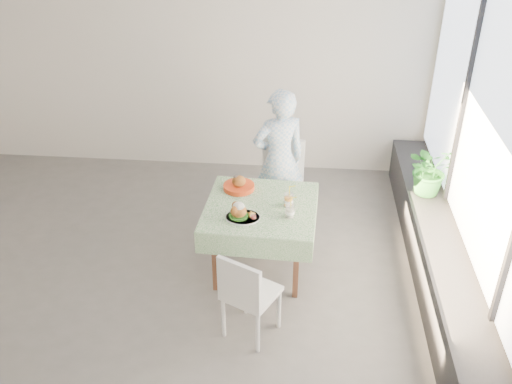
# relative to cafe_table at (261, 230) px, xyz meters

# --- Properties ---
(floor) EXTENTS (6.00, 6.00, 0.00)m
(floor) POSITION_rel_cafe_table_xyz_m (-1.09, -0.28, -0.46)
(floor) COLOR #5B5856
(floor) RESTS_ON ground
(wall_back) EXTENTS (6.00, 0.02, 2.80)m
(wall_back) POSITION_rel_cafe_table_xyz_m (-1.09, 2.22, 0.94)
(wall_back) COLOR silver
(wall_back) RESTS_ON ground
(wall_right) EXTENTS (0.02, 5.00, 2.80)m
(wall_right) POSITION_rel_cafe_table_xyz_m (1.91, -0.28, 0.94)
(wall_right) COLOR silver
(wall_right) RESTS_ON ground
(window_pane) EXTENTS (0.01, 4.80, 2.18)m
(window_pane) POSITION_rel_cafe_table_xyz_m (1.88, -0.28, 1.19)
(window_pane) COLOR #D1E0F9
(window_pane) RESTS_ON ground
(window_ledge) EXTENTS (0.40, 4.80, 0.50)m
(window_ledge) POSITION_rel_cafe_table_xyz_m (1.71, -0.28, -0.21)
(window_ledge) COLOR black
(window_ledge) RESTS_ON ground
(cafe_table) EXTENTS (1.09, 1.09, 0.74)m
(cafe_table) POSITION_rel_cafe_table_xyz_m (0.00, 0.00, 0.00)
(cafe_table) COLOR brown
(cafe_table) RESTS_ON ground
(chair_far) EXTENTS (0.52, 0.52, 0.98)m
(chair_far) POSITION_rel_cafe_table_xyz_m (0.14, 0.82, -0.16)
(chair_far) COLOR white
(chair_far) RESTS_ON ground
(chair_near) EXTENTS (0.54, 0.54, 0.86)m
(chair_near) POSITION_rel_cafe_table_xyz_m (-0.01, -0.91, -0.20)
(chair_near) COLOR white
(chair_near) RESTS_ON ground
(diner) EXTENTS (0.68, 0.57, 1.60)m
(diner) POSITION_rel_cafe_table_xyz_m (0.12, 0.84, 0.34)
(diner) COLOR #8FBCE5
(diner) RESTS_ON ground
(main_dish) EXTENTS (0.32, 0.32, 0.17)m
(main_dish) POSITION_rel_cafe_table_xyz_m (-0.16, -0.23, 0.34)
(main_dish) COLOR white
(main_dish) RESTS_ON cafe_table
(juice_cup_orange) EXTENTS (0.09, 0.09, 0.26)m
(juice_cup_orange) POSITION_rel_cafe_table_xyz_m (0.26, 0.02, 0.34)
(juice_cup_orange) COLOR white
(juice_cup_orange) RESTS_ON cafe_table
(juice_cup_lemonade) EXTENTS (0.09, 0.09, 0.25)m
(juice_cup_lemonade) POSITION_rel_cafe_table_xyz_m (0.28, -0.17, 0.34)
(juice_cup_lemonade) COLOR white
(juice_cup_lemonade) RESTS_ON cafe_table
(second_dish) EXTENTS (0.31, 0.31, 0.15)m
(second_dish) POSITION_rel_cafe_table_xyz_m (-0.24, 0.29, 0.32)
(second_dish) COLOR red
(second_dish) RESTS_ON cafe_table
(potted_plant) EXTENTS (0.64, 0.61, 0.56)m
(potted_plant) POSITION_rel_cafe_table_xyz_m (1.71, 0.82, 0.32)
(potted_plant) COLOR #2D852C
(potted_plant) RESTS_ON window_ledge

